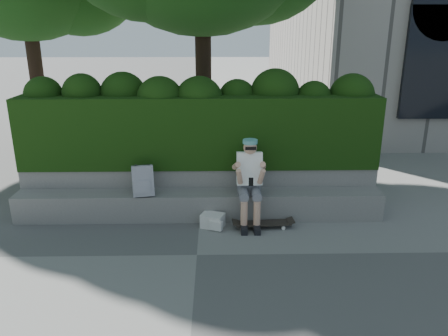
{
  "coord_description": "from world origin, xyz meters",
  "views": [
    {
      "loc": [
        0.27,
        -5.42,
        3.05
      ],
      "look_at": [
        0.4,
        1.0,
        0.95
      ],
      "focal_mm": 35.0,
      "sensor_mm": 36.0,
      "label": 1
    }
  ],
  "objects_px": {
    "person": "(249,178)",
    "backpack_ground": "(213,220)",
    "backpack_plaid": "(143,181)",
    "skateboard": "(263,223)"
  },
  "relations": [
    {
      "from": "person",
      "to": "backpack_ground",
      "type": "xyz_separation_m",
      "value": [
        -0.59,
        -0.18,
        -0.64
      ]
    },
    {
      "from": "backpack_plaid",
      "to": "backpack_ground",
      "type": "distance_m",
      "value": 1.28
    },
    {
      "from": "person",
      "to": "skateboard",
      "type": "distance_m",
      "value": 0.75
    },
    {
      "from": "person",
      "to": "skateboard",
      "type": "height_order",
      "value": "person"
    },
    {
      "from": "person",
      "to": "backpack_plaid",
      "type": "xyz_separation_m",
      "value": [
        -1.7,
        0.08,
        -0.06
      ]
    },
    {
      "from": "backpack_ground",
      "to": "backpack_plaid",
      "type": "bearing_deg",
      "value": -172.39
    },
    {
      "from": "person",
      "to": "backpack_plaid",
      "type": "distance_m",
      "value": 1.7
    },
    {
      "from": "skateboard",
      "to": "backpack_ground",
      "type": "relative_size",
      "value": 2.56
    },
    {
      "from": "skateboard",
      "to": "person",
      "type": "bearing_deg",
      "value": 128.74
    },
    {
      "from": "backpack_plaid",
      "to": "backpack_ground",
      "type": "bearing_deg",
      "value": -25.69
    }
  ]
}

